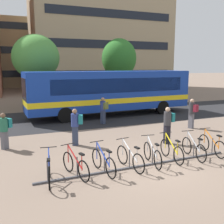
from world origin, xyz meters
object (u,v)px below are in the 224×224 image
commuter_teal_pack_0 (76,124)px  commuter_teal_pack_4 (168,123)px  parked_bicycle_silver_4 (152,154)px  commuter_teal_pack_2 (5,128)px  parked_bicycle_white_3 (130,158)px  parked_bicycle_silver_6 (194,149)px  parked_bicycle_red_1 (76,165)px  parked_bicycle_orange_7 (212,145)px  parked_bicycle_blue_0 (49,171)px  commuter_olive_pack_3 (103,109)px  street_tree_1 (119,58)px  parked_bicycle_blue_2 (103,162)px  parked_bicycle_yellow_5 (172,151)px  commuter_maroon_pack_1 (192,112)px  street_tree_0 (36,57)px  city_bus (110,91)px

commuter_teal_pack_0 → commuter_teal_pack_4: size_ratio=0.98×
parked_bicycle_silver_4 → commuter_teal_pack_2: (-4.98, 3.96, 0.53)m
parked_bicycle_white_3 → parked_bicycle_silver_6: same height
parked_bicycle_red_1 → parked_bicycle_silver_4: same height
commuter_teal_pack_0 → parked_bicycle_orange_7: bearing=165.4°
parked_bicycle_blue_0 → commuter_olive_pack_3: 8.45m
commuter_teal_pack_2 → street_tree_1: (11.60, 14.46, 3.45)m
parked_bicycle_blue_2 → parked_bicycle_silver_4: bearing=-95.6°
parked_bicycle_blue_0 → parked_bicycle_red_1: same height
commuter_teal_pack_0 → commuter_teal_pack_2: (-2.98, 0.60, -0.05)m
parked_bicycle_blue_2 → commuter_olive_pack_3: 7.62m
parked_bicycle_yellow_5 → commuter_maroon_pack_1: size_ratio=1.00×
parked_bicycle_red_1 → commuter_maroon_pack_1: 8.89m
parked_bicycle_orange_7 → street_tree_0: 15.64m
street_tree_0 → parked_bicycle_yellow_5: bearing=-76.7°
parked_bicycle_silver_6 → street_tree_0: size_ratio=0.28×
city_bus → commuter_maroon_pack_1: bearing=114.5°
parked_bicycle_silver_4 → parked_bicycle_orange_7: (2.83, 0.08, 0.00)m
street_tree_1 → parked_bicycle_orange_7: bearing=-101.7°
city_bus → parked_bicycle_yellow_5: size_ratio=7.04×
parked_bicycle_yellow_5 → commuter_olive_pack_3: commuter_olive_pack_3 is taller
parked_bicycle_orange_7 → commuter_teal_pack_4: size_ratio=1.00×
parked_bicycle_yellow_5 → commuter_teal_pack_4: commuter_teal_pack_4 is taller
commuter_teal_pack_0 → commuter_teal_pack_2: commuter_teal_pack_0 is taller
commuter_olive_pack_3 → commuter_teal_pack_2: bearing=93.5°
parked_bicycle_blue_2 → street_tree_0: bearing=-5.4°
parked_bicycle_silver_6 → street_tree_0: bearing=24.1°
commuter_teal_pack_2 → commuter_teal_pack_4: size_ratio=0.93×
commuter_maroon_pack_1 → commuter_teal_pack_4: 3.60m
parked_bicycle_white_3 → commuter_teal_pack_0: size_ratio=1.02×
commuter_teal_pack_0 → parked_bicycle_yellow_5: bearing=151.2°
parked_bicycle_blue_0 → commuter_teal_pack_2: (-1.26, 4.07, 0.53)m
commuter_maroon_pack_1 → commuter_olive_pack_3: commuter_maroon_pack_1 is taller
commuter_olive_pack_3 → parked_bicycle_silver_6: bearing=164.1°
parked_bicycle_blue_2 → commuter_maroon_pack_1: (6.94, 4.14, 0.60)m
parked_bicycle_silver_6 → city_bus: bearing=5.6°
parked_bicycle_blue_0 → street_tree_1: 21.59m
commuter_teal_pack_0 → commuter_teal_pack_4: 4.23m
street_tree_0 → parked_bicycle_blue_0: bearing=-95.0°
parked_bicycle_blue_2 → commuter_teal_pack_0: size_ratio=1.02×
street_tree_0 → commuter_olive_pack_3: bearing=-66.5°
commuter_maroon_pack_1 → street_tree_0: size_ratio=0.28×
city_bus → street_tree_1: 10.19m
commuter_teal_pack_0 → street_tree_0: (-0.46, 10.92, 3.28)m
street_tree_0 → parked_bicycle_orange_7: bearing=-69.6°
parked_bicycle_white_3 → commuter_teal_pack_2: size_ratio=1.07×
commuter_teal_pack_0 → parked_bicycle_silver_6: bearing=158.6°
parked_bicycle_orange_7 → commuter_maroon_pack_1: commuter_maroon_pack_1 is taller
commuter_teal_pack_2 → commuter_olive_pack_3: size_ratio=0.97×
parked_bicycle_silver_4 → commuter_teal_pack_0: 3.95m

